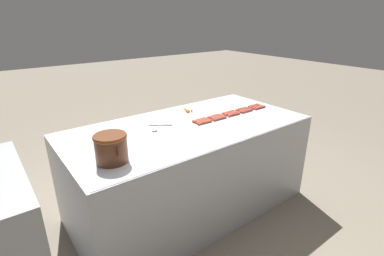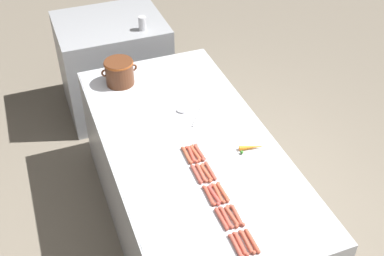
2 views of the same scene
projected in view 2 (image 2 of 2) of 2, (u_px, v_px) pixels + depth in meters
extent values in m
plane|color=#756B5B|center=(189.00, 227.00, 3.75)|extent=(20.00, 20.00, 0.00)
cube|color=#ADAFB5|center=(189.00, 188.00, 3.47)|extent=(1.08, 2.20, 0.87)
cube|color=silver|center=(189.00, 141.00, 3.19)|extent=(1.06, 2.16, 0.00)
cube|color=#939599|center=(114.00, 66.00, 4.68)|extent=(0.97, 0.82, 0.95)
cylinder|color=#B34D3E|center=(236.00, 246.00, 2.52)|extent=(0.03, 0.15, 0.02)
sphere|color=#B34D3E|center=(230.00, 236.00, 2.57)|extent=(0.02, 0.02, 0.02)
cylinder|color=#AB483A|center=(221.00, 219.00, 2.66)|extent=(0.03, 0.14, 0.02)
sphere|color=#AB483A|center=(227.00, 229.00, 2.61)|extent=(0.02, 0.02, 0.02)
sphere|color=#AB483A|center=(216.00, 209.00, 2.72)|extent=(0.02, 0.02, 0.02)
cylinder|color=#B34A38|center=(209.00, 196.00, 2.80)|extent=(0.03, 0.15, 0.02)
sphere|color=#B34A38|center=(214.00, 204.00, 2.75)|extent=(0.02, 0.02, 0.02)
sphere|color=#B34A38|center=(204.00, 187.00, 2.85)|extent=(0.02, 0.02, 0.02)
cylinder|color=#B44D3F|center=(196.00, 174.00, 2.94)|extent=(0.03, 0.14, 0.02)
sphere|color=#B44D3F|center=(201.00, 182.00, 2.88)|extent=(0.02, 0.02, 0.02)
sphere|color=#B44D3F|center=(192.00, 166.00, 2.99)|extent=(0.02, 0.02, 0.02)
cylinder|color=#B15439|center=(187.00, 155.00, 3.07)|extent=(0.03, 0.15, 0.02)
sphere|color=#B15439|center=(191.00, 162.00, 3.02)|extent=(0.02, 0.02, 0.02)
sphere|color=#B15439|center=(183.00, 148.00, 3.12)|extent=(0.02, 0.02, 0.02)
cylinder|color=#B84A39|center=(240.00, 244.00, 2.53)|extent=(0.03, 0.15, 0.02)
sphere|color=#B84A39|center=(247.00, 255.00, 2.48)|extent=(0.02, 0.02, 0.02)
sphere|color=#B84A39|center=(234.00, 234.00, 2.58)|extent=(0.02, 0.02, 0.02)
cylinder|color=#AF4C3D|center=(226.00, 217.00, 2.67)|extent=(0.03, 0.15, 0.02)
sphere|color=#AF4C3D|center=(232.00, 227.00, 2.62)|extent=(0.02, 0.02, 0.02)
sphere|color=#AF4C3D|center=(220.00, 208.00, 2.72)|extent=(0.02, 0.02, 0.02)
cylinder|color=#AD453D|center=(214.00, 195.00, 2.80)|extent=(0.04, 0.15, 0.02)
sphere|color=#AD453D|center=(218.00, 204.00, 2.75)|extent=(0.02, 0.02, 0.02)
sphere|color=#AD453D|center=(210.00, 186.00, 2.86)|extent=(0.02, 0.02, 0.02)
cylinder|color=#AF533F|center=(201.00, 173.00, 2.94)|extent=(0.03, 0.15, 0.02)
sphere|color=#AF533F|center=(206.00, 181.00, 2.89)|extent=(0.02, 0.02, 0.02)
sphere|color=#AF533F|center=(197.00, 166.00, 2.99)|extent=(0.02, 0.02, 0.02)
cylinder|color=#BA4A3A|center=(191.00, 154.00, 3.07)|extent=(0.03, 0.15, 0.02)
sphere|color=#BA4A3A|center=(196.00, 161.00, 3.02)|extent=(0.02, 0.02, 0.02)
sphere|color=#BA4A3A|center=(187.00, 148.00, 3.13)|extent=(0.02, 0.02, 0.02)
cylinder|color=#AE503C|center=(247.00, 242.00, 2.54)|extent=(0.03, 0.15, 0.02)
sphere|color=#AE503C|center=(253.00, 253.00, 2.49)|extent=(0.02, 0.02, 0.02)
sphere|color=#AE503C|center=(240.00, 232.00, 2.59)|extent=(0.02, 0.02, 0.02)
cylinder|color=#AB4F3A|center=(232.00, 216.00, 2.68)|extent=(0.03, 0.15, 0.02)
sphere|color=#AB4F3A|center=(237.00, 226.00, 2.62)|extent=(0.02, 0.02, 0.02)
sphere|color=#AB4F3A|center=(227.00, 207.00, 2.73)|extent=(0.02, 0.02, 0.02)
cylinder|color=#B25139|center=(218.00, 193.00, 2.81)|extent=(0.03, 0.15, 0.02)
sphere|color=#B25139|center=(224.00, 202.00, 2.76)|extent=(0.02, 0.02, 0.02)
sphere|color=#B25139|center=(212.00, 185.00, 2.86)|extent=(0.02, 0.02, 0.02)
cylinder|color=#AF523A|center=(206.00, 173.00, 2.95)|extent=(0.03, 0.15, 0.02)
sphere|color=#AF523A|center=(210.00, 181.00, 2.89)|extent=(0.02, 0.02, 0.02)
sphere|color=#AF523A|center=(203.00, 165.00, 3.00)|extent=(0.02, 0.02, 0.02)
cylinder|color=#AE5138|center=(196.00, 153.00, 3.08)|extent=(0.03, 0.15, 0.02)
sphere|color=#AE5138|center=(199.00, 161.00, 3.03)|extent=(0.02, 0.02, 0.02)
sphere|color=#AE5138|center=(192.00, 146.00, 3.14)|extent=(0.02, 0.02, 0.02)
cylinder|color=#B74E38|center=(252.00, 241.00, 2.55)|extent=(0.02, 0.14, 0.02)
sphere|color=#B74E38|center=(258.00, 251.00, 2.50)|extent=(0.02, 0.02, 0.02)
sphere|color=#B74E38|center=(246.00, 231.00, 2.60)|extent=(0.02, 0.02, 0.02)
cylinder|color=#AB4F3C|center=(237.00, 215.00, 2.68)|extent=(0.03, 0.15, 0.02)
sphere|color=#AB4F3C|center=(243.00, 225.00, 2.63)|extent=(0.02, 0.02, 0.02)
sphere|color=#AB4F3C|center=(231.00, 206.00, 2.74)|extent=(0.02, 0.02, 0.02)
cylinder|color=#B6533A|center=(223.00, 192.00, 2.82)|extent=(0.03, 0.15, 0.02)
sphere|color=#B6533A|center=(228.00, 201.00, 2.77)|extent=(0.02, 0.02, 0.02)
sphere|color=#B6533A|center=(218.00, 184.00, 2.87)|extent=(0.02, 0.02, 0.02)
cylinder|color=#B35040|center=(210.00, 171.00, 2.96)|extent=(0.02, 0.14, 0.02)
sphere|color=#B35040|center=(215.00, 179.00, 2.91)|extent=(0.02, 0.02, 0.02)
sphere|color=#B35040|center=(206.00, 163.00, 3.01)|extent=(0.02, 0.02, 0.02)
cylinder|color=#AB4E3E|center=(200.00, 152.00, 3.09)|extent=(0.03, 0.15, 0.02)
sphere|color=#AB4E3E|center=(203.00, 160.00, 3.04)|extent=(0.02, 0.02, 0.02)
sphere|color=#AB4E3E|center=(196.00, 145.00, 3.14)|extent=(0.02, 0.02, 0.02)
cylinder|color=#562D19|center=(119.00, 72.00, 3.66)|extent=(0.22, 0.22, 0.19)
torus|color=brown|center=(118.00, 63.00, 3.61)|extent=(0.22, 0.22, 0.03)
torus|color=#562D19|center=(105.00, 73.00, 3.62)|extent=(0.06, 0.02, 0.06)
torus|color=#562D19|center=(133.00, 68.00, 3.68)|extent=(0.06, 0.02, 0.06)
cylinder|color=#B7B7BC|center=(197.00, 117.00, 3.38)|extent=(0.14, 0.18, 0.01)
ellipsoid|color=#B7B7BC|center=(181.00, 111.00, 3.44)|extent=(0.09, 0.08, 0.02)
cone|color=orange|center=(252.00, 147.00, 3.12)|extent=(0.17, 0.07, 0.03)
sphere|color=#387F2D|center=(242.00, 152.00, 3.09)|extent=(0.02, 0.02, 0.02)
cylinder|color=#BCBCC1|center=(142.00, 23.00, 4.22)|extent=(0.07, 0.07, 0.12)
cylinder|color=silver|center=(142.00, 17.00, 4.18)|extent=(0.06, 0.06, 0.00)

